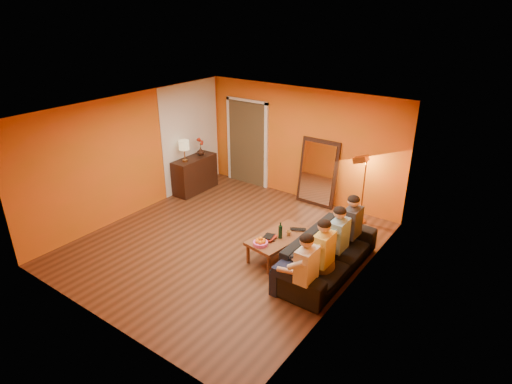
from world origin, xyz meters
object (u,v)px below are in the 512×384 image
Objects in this scene: sideboard at (195,174)px; sofa at (328,254)px; mirror_frame at (318,173)px; floor_lamp at (363,191)px; person_mid_left at (323,254)px; tumbler at (289,233)px; laptop at (298,231)px; coffee_table at (279,246)px; vase at (201,151)px; person_far_left at (306,270)px; wine_bottle at (280,230)px; dog at (324,265)px; person_mid_right at (338,240)px; person_far_right at (352,227)px; table_lamp at (184,151)px.

sideboard is 0.52× the size of sofa.
mirror_frame is 1.06× the size of floor_lamp.
tumbler is at bearing 152.75° from person_mid_left.
sideboard is at bearing -158.84° from mirror_frame.
coffee_table is at bearing -145.39° from laptop.
tumbler is 0.48× the size of vase.
coffee_table is 1.00× the size of person_far_left.
sideboard is 3.64m from wine_bottle.
person_far_left is (0.38, -3.05, -0.11)m from floor_lamp.
laptop is (-0.50, -1.78, -0.29)m from floor_lamp.
dog is 0.50m from person_mid_right.
person_mid_right is (1.06, 0.19, 0.40)m from coffee_table.
dog is 0.54× the size of person_far_left.
coffee_table is at bearing -170.03° from person_mid_right.
coffee_table is 1.35m from person_far_right.
laptop is (-0.88, 0.16, -0.18)m from person_mid_right.
dog is 4.74m from vase.
wine_bottle is (-1.01, -0.24, -0.03)m from person_mid_right.
person_mid_left is (0.13, -0.45, 0.28)m from sofa.
wine_bottle reaches higher than sofa.
mirror_frame is 3.10m from dog.
mirror_frame is 3.13m from table_lamp.
sofa is 7.85× the size of laptop.
coffee_table is (3.31, -1.03, -0.90)m from table_lamp.
floor_lamp is 1.18× the size of person_mid_left.
wine_bottle is (-0.98, 0.18, 0.25)m from dog.
wine_bottle is at bearing -36.38° from coffee_table.
coffee_table is 1.00× the size of person_far_right.
person_mid_left is (4.37, -1.70, 0.18)m from sideboard.
person_far_left is 1.55m from laptop.
table_lamp is (-2.79, -1.38, 0.34)m from mirror_frame.
mirror_frame is at bearing 119.63° from person_mid_left.
coffee_table is at bearing -25.57° from vase.
person_mid_right and person_far_right have the same top height.
dog is at bearing -4.04° from coffee_table.
person_far_right is (4.37, -0.60, 0.18)m from sideboard.
wine_bottle is 0.44m from laptop.
sideboard is at bearing 172.21° from person_far_right.
person_far_left is at bearing -90.00° from person_far_right.
floor_lamp is at bearing 98.71° from person_mid_left.
person_mid_right is at bearing 90.00° from person_far_left.
floor_lamp is at bearing 11.34° from sideboard.
person_far_left is at bearing -29.75° from vase.
person_far_left is (0.13, -1.00, 0.28)m from sofa.
person_mid_left is (0.38, -2.50, -0.11)m from floor_lamp.
sofa is at bearing 8.81° from wine_bottle.
sofa is 0.82m from tumbler.
mirror_frame reaches higher than sideboard.
person_mid_right is (1.58, -2.23, -0.15)m from mirror_frame.
person_far_left reaches higher than wine_bottle.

